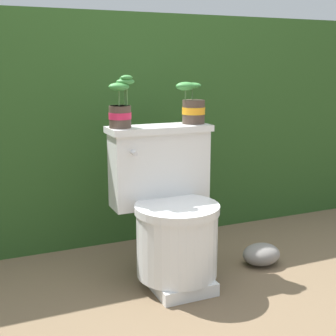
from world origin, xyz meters
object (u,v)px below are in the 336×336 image
at_px(toilet, 171,215).
at_px(potted_plant_midleft, 193,106).
at_px(garden_stone, 261,254).
at_px(potted_plant_left, 121,108).

height_order(toilet, potted_plant_midleft, potted_plant_midleft).
relative_size(potted_plant_midleft, garden_stone, 1.01).
height_order(potted_plant_left, potted_plant_midleft, potted_plant_left).
xyz_separation_m(potted_plant_midleft, garden_stone, (0.32, -0.18, -0.76)).
relative_size(toilet, garden_stone, 3.62).
bearing_deg(toilet, potted_plant_midleft, 38.77).
bearing_deg(garden_stone, potted_plant_midleft, 150.53).
bearing_deg(toilet, potted_plant_left, 145.20).
bearing_deg(garden_stone, potted_plant_left, 166.44).
relative_size(toilet, potted_plant_midleft, 3.58).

